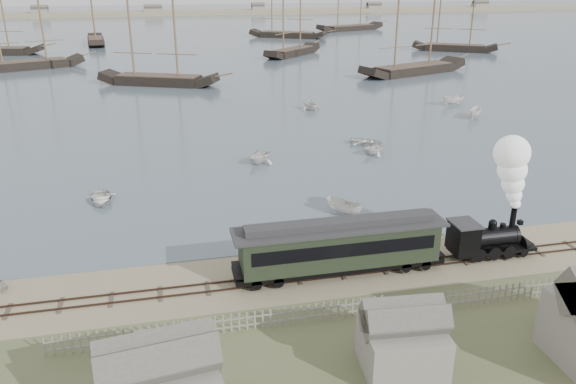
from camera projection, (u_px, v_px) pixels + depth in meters
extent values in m
plane|color=tan|center=(305.00, 263.00, 39.43)|extent=(600.00, 600.00, 0.00)
cube|color=#455663|center=(184.00, 31.00, 193.75)|extent=(600.00, 336.00, 0.06)
cube|color=#36251D|center=(315.00, 279.00, 37.12)|extent=(120.00, 0.08, 0.12)
cube|color=#36251D|center=(311.00, 272.00, 38.03)|extent=(120.00, 0.08, 0.12)
cube|color=#403329|center=(313.00, 276.00, 37.60)|extent=(120.00, 1.80, 0.06)
cube|color=gray|center=(175.00, 15.00, 266.38)|extent=(500.00, 20.00, 1.80)
cube|color=black|center=(491.00, 248.00, 40.08)|extent=(6.17, 1.81, 0.23)
cylinder|color=black|center=(489.00, 237.00, 39.67)|extent=(3.81, 1.36, 1.36)
cube|color=black|center=(463.00, 238.00, 39.19)|extent=(1.63, 2.00, 2.09)
cube|color=#2D2D30|center=(465.00, 223.00, 38.80)|extent=(1.81, 2.18, 0.11)
cylinder|color=black|center=(513.00, 219.00, 39.57)|extent=(0.40, 0.40, 1.45)
sphere|color=black|center=(493.00, 223.00, 39.32)|extent=(0.58, 0.58, 0.58)
cone|color=black|center=(527.00, 245.00, 40.70)|extent=(1.27, 1.81, 1.81)
cube|color=black|center=(520.00, 222.00, 39.82)|extent=(0.32, 0.32, 0.32)
cube|color=black|center=(339.00, 264.00, 37.72)|extent=(14.28, 2.35, 0.36)
cube|color=black|center=(340.00, 245.00, 37.20)|extent=(13.26, 2.55, 2.55)
cube|color=black|center=(346.00, 251.00, 35.93)|extent=(12.24, 0.06, 0.92)
cube|color=black|center=(334.00, 234.00, 38.28)|extent=(12.24, 0.06, 0.92)
cube|color=#2D2D30|center=(340.00, 227.00, 36.71)|extent=(14.28, 2.75, 0.18)
cube|color=#2D2D30|center=(341.00, 223.00, 36.60)|extent=(12.75, 1.22, 0.46)
imported|color=silver|center=(101.00, 198.00, 49.43)|extent=(3.97, 3.02, 0.77)
imported|color=silver|center=(260.00, 155.00, 59.47)|extent=(4.44, 4.52, 1.80)
imported|color=silver|center=(344.00, 207.00, 46.85)|extent=(3.41, 3.23, 1.32)
imported|color=silver|center=(366.00, 141.00, 65.94)|extent=(4.42, 4.76, 0.80)
imported|color=silver|center=(375.00, 147.00, 62.33)|extent=(3.40, 3.68, 1.61)
imported|color=silver|center=(475.00, 113.00, 78.04)|extent=(3.66, 3.64, 1.45)
imported|color=silver|center=(310.00, 104.00, 82.52)|extent=(4.29, 4.04, 1.80)
imported|color=silver|center=(453.00, 100.00, 85.46)|extent=(2.21, 4.18, 1.53)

